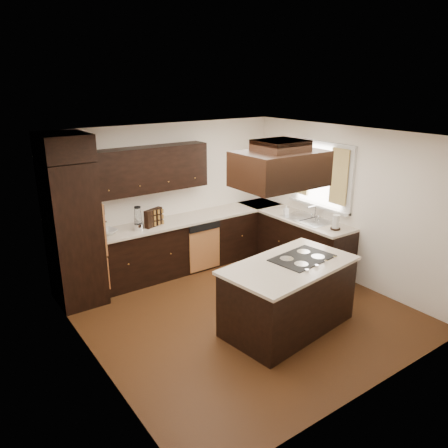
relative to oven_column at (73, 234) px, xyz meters
The scene contains 30 objects.
floor 2.68m from the oven_column, 43.85° to the right, with size 4.20×4.20×0.02m, color #5A3317.
ceiling 2.86m from the oven_column, 43.85° to the right, with size 4.20×4.20×0.02m, color white.
wall_back 1.83m from the oven_column, 12.85° to the left, with size 4.20×0.02×2.50m, color white.
wall_front 4.21m from the oven_column, 65.05° to the right, with size 4.20×0.02×2.50m, color white.
wall_left 1.75m from the oven_column, 101.12° to the right, with size 0.02×4.20×2.50m, color white.
wall_right 4.25m from the oven_column, 23.70° to the right, with size 0.02×4.20×2.50m, color white.
oven_column is the anchor object (origin of this frame).
wall_oven_face 0.36m from the oven_column, ahead, with size 0.05×0.62×0.78m, color #C47B44.
base_cabinets_back 1.92m from the oven_column, ahead, with size 2.93×0.60×0.88m, color black.
base_cabinets_right 3.72m from the oven_column, 12.69° to the right, with size 0.60×2.40×0.88m, color black.
countertop_back 1.82m from the oven_column, ahead, with size 2.93×0.63×0.04m, color beige.
countertop_right 3.65m from the oven_column, 12.74° to the right, with size 0.63×2.40×0.04m, color beige.
upper_cabinets 1.56m from the oven_column, ahead, with size 2.00×0.34×0.72m, color black.
dishwasher_front 2.21m from the oven_column, ahead, with size 0.60×0.05×0.72m, color #C47B44.
window_frame 4.06m from the oven_column, 16.72° to the right, with size 0.06×1.32×1.12m, color silver.
window_pane 4.08m from the oven_column, 16.61° to the right, with size 0.00×1.20×1.00m, color white.
curtain_left 4.15m from the oven_column, 22.59° to the right, with size 0.02×0.34×0.90m, color beige.
curtain_right 3.91m from the oven_column, 10.99° to the right, with size 0.02×0.34×0.90m, color beige.
sink_rim 3.76m from the oven_column, 17.90° to the right, with size 0.52×0.84×0.01m, color silver.
island 3.17m from the oven_column, 49.24° to the right, with size 1.72×0.94×0.88m, color black.
island_top 3.11m from the oven_column, 49.24° to the right, with size 1.78×1.00×0.04m, color beige.
cooktop 3.26m from the oven_column, 45.41° to the right, with size 0.81×0.54×0.01m, color black.
range_hood 3.13m from the oven_column, 50.26° to the right, with size 1.05×0.72×0.42m, color black.
hood_duct 3.24m from the oven_column, 50.26° to the right, with size 0.55×0.50×0.13m, color black.
blender_base 1.01m from the oven_column, ahead, with size 0.15×0.15×0.10m, color silver.
blender_pitcher 1.01m from the oven_column, ahead, with size 0.13×0.13×0.26m, color silver.
spice_rack 1.29m from the oven_column, ahead, with size 0.35×0.09×0.29m, color black.
mixing_bowl 0.54m from the oven_column, ahead, with size 0.29×0.29×0.07m, color silver.
soap_bottle 3.54m from the oven_column, 12.02° to the right, with size 0.08×0.08×0.17m, color silver.
paper_towel 3.97m from the oven_column, 26.59° to the right, with size 0.11×0.11×0.24m, color silver.
Camera 1 is at (-3.42, -4.37, 3.18)m, focal length 35.00 mm.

